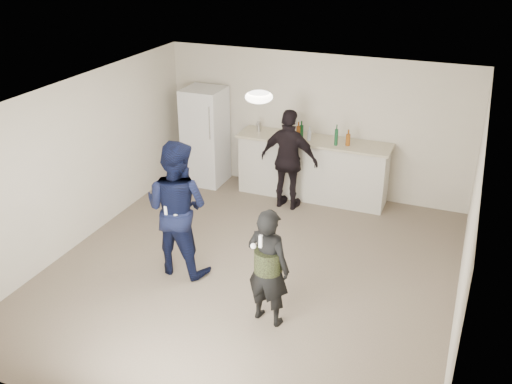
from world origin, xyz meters
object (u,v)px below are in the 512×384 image
at_px(fridge, 205,136).
at_px(counter, 312,170).
at_px(shaker, 259,127).
at_px(woman, 268,267).
at_px(spectator, 289,160).
at_px(man, 177,208).

bearing_deg(fridge, counter, 1.95).
height_order(shaker, woman, woman).
bearing_deg(spectator, counter, -111.15).
distance_m(shaker, man, 3.04).
relative_size(counter, shaker, 15.29).
xyz_separation_m(man, woman, (1.56, -0.62, -0.20)).
xyz_separation_m(man, spectator, (0.77, 2.44, -0.09)).
distance_m(fridge, spectator, 1.86).
bearing_deg(shaker, woman, -66.80).
distance_m(counter, spectator, 0.69).
bearing_deg(counter, shaker, 176.55).
relative_size(counter, fridge, 1.44).
distance_m(counter, fridge, 2.09).
bearing_deg(fridge, shaker, 7.45).
bearing_deg(spectator, fridge, -9.74).
bearing_deg(spectator, man, 77.13).
xyz_separation_m(counter, shaker, (-1.04, 0.06, 0.65)).
distance_m(fridge, man, 3.08).
bearing_deg(fridge, woman, -53.79).
xyz_separation_m(fridge, shaker, (1.01, 0.13, 0.28)).
relative_size(fridge, woman, 1.18).
height_order(shaker, spectator, spectator).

